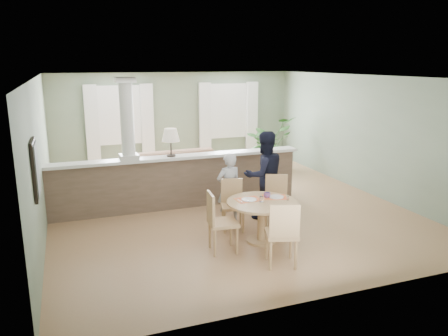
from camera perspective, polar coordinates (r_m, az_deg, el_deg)
name	(u,v)px	position (r m, az deg, el deg)	size (l,w,h in m)	color
ground	(223,205)	(9.36, -0.14, -4.88)	(8.00, 8.00, 0.00)	tan
room_shell	(212,117)	(9.53, -1.61, 6.63)	(7.02, 8.02, 2.71)	gray
pony_wall	(175,175)	(9.07, -6.44, -0.92)	(5.32, 0.38, 2.70)	#765A4C
sofa	(174,172)	(10.46, -6.56, -0.50)	(2.97, 1.16, 0.87)	#926E4F
houseplant	(269,143)	(12.39, 5.93, 3.25)	(1.35, 1.17, 1.50)	#2E5C25
dining_table	(262,209)	(7.39, 4.97, -5.42)	(1.19, 1.19, 0.81)	tan
chair_far_boy	(232,202)	(7.96, 1.10, -4.45)	(0.50, 0.50, 0.91)	tan
chair_far_man	(276,198)	(8.16, 6.84, -3.93)	(0.57, 0.57, 0.95)	tan
chair_near	(283,232)	(6.52, 7.66, -8.24)	(0.58, 0.58, 1.02)	tan
chair_side	(218,219)	(6.99, -0.74, -6.74)	(0.49, 0.49, 0.99)	tan
child_person	(229,188)	(8.19, 0.62, -2.67)	(0.49, 0.32, 1.35)	#A5A5AA
man_person	(264,175)	(8.44, 5.27, -0.95)	(0.83, 0.65, 1.71)	black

